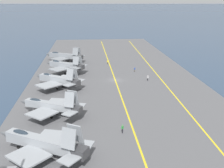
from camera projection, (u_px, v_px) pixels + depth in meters
name	position (u px, v px, depth m)	size (l,w,h in m)	color
ground_plane	(115.00, 81.00, 87.43)	(2000.00, 2000.00, 0.00)	#2D425B
carrier_deck	(115.00, 81.00, 87.38)	(174.07, 52.61, 0.40)	#565659
deck_stripe_foul_line	(161.00, 79.00, 88.58)	(156.66, 0.36, 0.01)	yellow
deck_stripe_centerline	(115.00, 80.00, 87.31)	(156.66, 0.36, 0.01)	yellow
parked_jet_nearest	(42.00, 143.00, 45.37)	(13.05, 16.86, 6.40)	#93999E
parked_jet_second	(51.00, 106.00, 60.24)	(12.25, 15.24, 6.40)	#93999E
parked_jet_third	(58.00, 80.00, 78.90)	(13.63, 14.80, 6.51)	#93999E
parked_jet_fourth	(65.00, 65.00, 94.67)	(12.87, 14.80, 6.32)	gray
parked_jet_fifth	(64.00, 56.00, 110.18)	(12.61, 16.30, 6.24)	gray
crew_green_vest	(122.00, 128.00, 53.26)	(0.46, 0.45, 1.77)	#232328
crew_blue_vest	(135.00, 69.00, 96.50)	(0.45, 0.46, 1.77)	#4C473D
crew_white_vest	(148.00, 78.00, 86.56)	(0.45, 0.38, 1.71)	#232328
crew_yellow_vest	(107.00, 62.00, 107.58)	(0.27, 0.39, 1.67)	#383328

